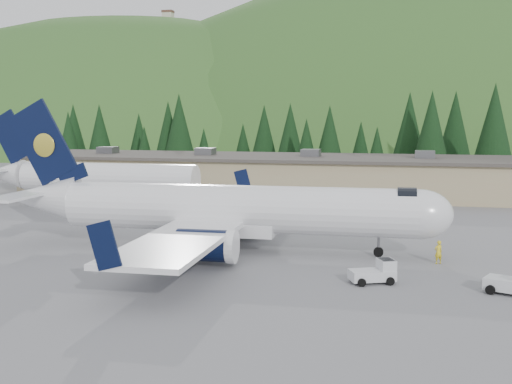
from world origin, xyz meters
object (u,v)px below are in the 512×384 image
object	(u,v)px
terminal_building	(275,174)
ramp_worker	(438,252)
baggage_tug_a	(376,272)
airliner	(225,210)
second_airliner	(87,176)

from	to	relation	value
terminal_building	ramp_worker	distance (m)	43.95
baggage_tug_a	airliner	bearing A→B (deg)	125.45
airliner	second_airliner	bearing A→B (deg)	135.58
terminal_building	ramp_worker	size ratio (longest dim) A/B	41.49
baggage_tug_a	terminal_building	bearing A→B (deg)	86.21
second_airliner	terminal_building	bearing A→B (deg)	38.78
baggage_tug_a	ramp_worker	bearing A→B (deg)	34.14
second_airliner	ramp_worker	xyz separation A→B (m)	(40.19, -22.95, -2.47)
airliner	terminal_building	xyz separation A→B (m)	(-3.95, 38.03, -0.60)
airliner	baggage_tug_a	world-z (taller)	airliner
baggage_tug_a	terminal_building	size ratio (longest dim) A/B	0.04
airliner	terminal_building	distance (m)	38.24
airliner	baggage_tug_a	xyz separation A→B (m)	(12.21, -7.39, -2.54)
baggage_tug_a	ramp_worker	xyz separation A→B (m)	(4.12, 6.46, 0.18)
second_airliner	terminal_building	world-z (taller)	second_airliner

